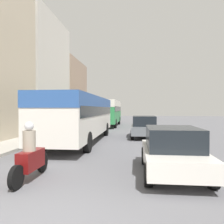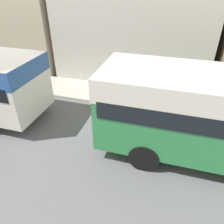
{
  "view_description": "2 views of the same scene",
  "coord_description": "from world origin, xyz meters",
  "px_view_note": "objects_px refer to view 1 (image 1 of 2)",
  "views": [
    {
      "loc": [
        1.76,
        -3.61,
        2.1
      ],
      "look_at": [
        -0.47,
        16.92,
        1.79
      ],
      "focal_mm": 35.0,
      "sensor_mm": 36.0,
      "label": 1
    },
    {
      "loc": [
        4.83,
        20.31,
        5.53
      ],
      "look_at": [
        -0.26,
        18.8,
        2.15
      ],
      "focal_mm": 35.0,
      "sensor_mm": 36.0,
      "label": 2
    }
  ],
  "objects_px": {
    "car_far_curb": "(144,126)",
    "pedestrian_near_curb": "(89,116)",
    "motorcycle_behind_lead": "(30,157)",
    "car_crossing": "(173,150)",
    "bus_lead": "(81,112)",
    "bus_following": "(108,110)"
  },
  "relations": [
    {
      "from": "bus_following",
      "to": "motorcycle_behind_lead",
      "type": "xyz_separation_m",
      "value": [
        0.32,
        -20.15,
        -1.29
      ]
    },
    {
      "from": "motorcycle_behind_lead",
      "to": "car_crossing",
      "type": "xyz_separation_m",
      "value": [
        4.25,
        1.03,
        0.09
      ]
    },
    {
      "from": "bus_lead",
      "to": "pedestrian_near_curb",
      "type": "xyz_separation_m",
      "value": [
        -3.76,
        19.72,
        -0.85
      ]
    },
    {
      "from": "bus_following",
      "to": "car_far_curb",
      "type": "bearing_deg",
      "value": -68.65
    },
    {
      "from": "bus_following",
      "to": "car_crossing",
      "type": "height_order",
      "value": "bus_following"
    },
    {
      "from": "bus_lead",
      "to": "bus_following",
      "type": "distance_m",
      "value": 12.68
    },
    {
      "from": "motorcycle_behind_lead",
      "to": "bus_lead",
      "type": "bearing_deg",
      "value": 92.74
    },
    {
      "from": "bus_following",
      "to": "car_crossing",
      "type": "bearing_deg",
      "value": -76.57
    },
    {
      "from": "bus_lead",
      "to": "motorcycle_behind_lead",
      "type": "height_order",
      "value": "bus_lead"
    },
    {
      "from": "bus_lead",
      "to": "car_far_curb",
      "type": "height_order",
      "value": "bus_lead"
    },
    {
      "from": "bus_following",
      "to": "car_far_curb",
      "type": "relative_size",
      "value": 2.27
    },
    {
      "from": "bus_lead",
      "to": "bus_following",
      "type": "relative_size",
      "value": 1.17
    },
    {
      "from": "bus_following",
      "to": "car_crossing",
      "type": "xyz_separation_m",
      "value": [
        4.56,
        -19.12,
        -1.2
      ]
    },
    {
      "from": "car_far_curb",
      "to": "pedestrian_near_curb",
      "type": "height_order",
      "value": "pedestrian_near_curb"
    },
    {
      "from": "bus_following",
      "to": "motorcycle_behind_lead",
      "type": "bearing_deg",
      "value": -89.1
    },
    {
      "from": "car_crossing",
      "to": "car_far_curb",
      "type": "xyz_separation_m",
      "value": [
        -0.56,
        8.88,
        0.03
      ]
    },
    {
      "from": "motorcycle_behind_lead",
      "to": "pedestrian_near_curb",
      "type": "bearing_deg",
      "value": 98.61
    },
    {
      "from": "car_crossing",
      "to": "car_far_curb",
      "type": "distance_m",
      "value": 8.9
    },
    {
      "from": "bus_following",
      "to": "bus_lead",
      "type": "bearing_deg",
      "value": -90.18
    },
    {
      "from": "motorcycle_behind_lead",
      "to": "car_crossing",
      "type": "distance_m",
      "value": 4.37
    },
    {
      "from": "car_crossing",
      "to": "pedestrian_near_curb",
      "type": "xyz_separation_m",
      "value": [
        -8.36,
        26.15,
        0.23
      ]
    },
    {
      "from": "car_far_curb",
      "to": "pedestrian_near_curb",
      "type": "bearing_deg",
      "value": -65.7
    }
  ]
}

